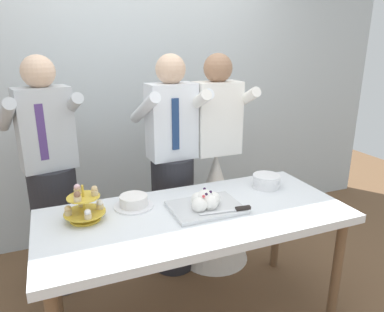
{
  "coord_description": "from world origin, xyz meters",
  "views": [
    {
      "loc": [
        -0.73,
        -1.74,
        1.72
      ],
      "look_at": [
        0.03,
        0.15,
        1.07
      ],
      "focal_mm": 33.23,
      "sensor_mm": 36.0,
      "label": 1
    }
  ],
  "objects_px": {
    "cupcake_stand": "(84,207)",
    "person_bride": "(215,193)",
    "main_cake_tray": "(206,203)",
    "person_guest": "(53,191)",
    "plate_stack": "(266,181)",
    "person_groom": "(172,179)",
    "round_cake": "(134,202)",
    "dessert_table": "(196,224)"
  },
  "relations": [
    {
      "from": "cupcake_stand",
      "to": "person_bride",
      "type": "xyz_separation_m",
      "value": [
        1.03,
        0.46,
        -0.27
      ]
    },
    {
      "from": "main_cake_tray",
      "to": "person_guest",
      "type": "relative_size",
      "value": 0.26
    },
    {
      "from": "plate_stack",
      "to": "main_cake_tray",
      "type": "bearing_deg",
      "value": -163.15
    },
    {
      "from": "main_cake_tray",
      "to": "person_groom",
      "type": "height_order",
      "value": "person_groom"
    },
    {
      "from": "person_bride",
      "to": "round_cake",
      "type": "bearing_deg",
      "value": -151.83
    },
    {
      "from": "person_bride",
      "to": "dessert_table",
      "type": "bearing_deg",
      "value": -124.55
    },
    {
      "from": "dessert_table",
      "to": "cupcake_stand",
      "type": "distance_m",
      "value": 0.65
    },
    {
      "from": "dessert_table",
      "to": "cupcake_stand",
      "type": "height_order",
      "value": "cupcake_stand"
    },
    {
      "from": "round_cake",
      "to": "person_bride",
      "type": "distance_m",
      "value": 0.87
    },
    {
      "from": "cupcake_stand",
      "to": "round_cake",
      "type": "bearing_deg",
      "value": 12.38
    },
    {
      "from": "person_guest",
      "to": "main_cake_tray",
      "type": "bearing_deg",
      "value": -40.11
    },
    {
      "from": "dessert_table",
      "to": "round_cake",
      "type": "height_order",
      "value": "round_cake"
    },
    {
      "from": "main_cake_tray",
      "to": "person_bride",
      "type": "distance_m",
      "value": 0.73
    },
    {
      "from": "person_groom",
      "to": "person_bride",
      "type": "relative_size",
      "value": 1.0
    },
    {
      "from": "round_cake",
      "to": "person_bride",
      "type": "bearing_deg",
      "value": 28.17
    },
    {
      "from": "plate_stack",
      "to": "person_bride",
      "type": "distance_m",
      "value": 0.53
    },
    {
      "from": "person_groom",
      "to": "person_guest",
      "type": "height_order",
      "value": "same"
    },
    {
      "from": "plate_stack",
      "to": "cupcake_stand",
      "type": "bearing_deg",
      "value": -178.72
    },
    {
      "from": "person_bride",
      "to": "plate_stack",
      "type": "bearing_deg",
      "value": -67.98
    },
    {
      "from": "round_cake",
      "to": "person_guest",
      "type": "distance_m",
      "value": 0.68
    },
    {
      "from": "cupcake_stand",
      "to": "main_cake_tray",
      "type": "bearing_deg",
      "value": -11.1
    },
    {
      "from": "dessert_table",
      "to": "round_cake",
      "type": "relative_size",
      "value": 7.5
    },
    {
      "from": "main_cake_tray",
      "to": "plate_stack",
      "type": "relative_size",
      "value": 2.28
    },
    {
      "from": "cupcake_stand",
      "to": "plate_stack",
      "type": "relative_size",
      "value": 1.21
    },
    {
      "from": "cupcake_stand",
      "to": "plate_stack",
      "type": "height_order",
      "value": "cupcake_stand"
    },
    {
      "from": "round_cake",
      "to": "person_guest",
      "type": "xyz_separation_m",
      "value": [
        -0.45,
        0.51,
        -0.06
      ]
    },
    {
      "from": "main_cake_tray",
      "to": "cupcake_stand",
      "type": "bearing_deg",
      "value": 168.9
    },
    {
      "from": "dessert_table",
      "to": "person_groom",
      "type": "xyz_separation_m",
      "value": [
        0.07,
        0.63,
        0.05
      ]
    },
    {
      "from": "cupcake_stand",
      "to": "round_cake",
      "type": "distance_m",
      "value": 0.3
    },
    {
      "from": "cupcake_stand",
      "to": "person_bride",
      "type": "bearing_deg",
      "value": 24.06
    },
    {
      "from": "person_bride",
      "to": "person_guest",
      "type": "height_order",
      "value": "same"
    },
    {
      "from": "person_guest",
      "to": "cupcake_stand",
      "type": "bearing_deg",
      "value": -74.49
    },
    {
      "from": "dessert_table",
      "to": "plate_stack",
      "type": "bearing_deg",
      "value": 16.57
    },
    {
      "from": "cupcake_stand",
      "to": "main_cake_tray",
      "type": "relative_size",
      "value": 0.53
    },
    {
      "from": "cupcake_stand",
      "to": "person_guest",
      "type": "xyz_separation_m",
      "value": [
        -0.16,
        0.57,
        -0.11
      ]
    },
    {
      "from": "round_cake",
      "to": "person_groom",
      "type": "bearing_deg",
      "value": 46.7
    },
    {
      "from": "cupcake_stand",
      "to": "round_cake",
      "type": "xyz_separation_m",
      "value": [
        0.29,
        0.06,
        -0.05
      ]
    },
    {
      "from": "dessert_table",
      "to": "person_guest",
      "type": "xyz_separation_m",
      "value": [
        -0.77,
        0.72,
        0.05
      ]
    },
    {
      "from": "cupcake_stand",
      "to": "person_bride",
      "type": "relative_size",
      "value": 0.14
    },
    {
      "from": "dessert_table",
      "to": "person_guest",
      "type": "height_order",
      "value": "person_guest"
    },
    {
      "from": "main_cake_tray",
      "to": "person_bride",
      "type": "relative_size",
      "value": 0.26
    },
    {
      "from": "dessert_table",
      "to": "person_bride",
      "type": "distance_m",
      "value": 0.75
    }
  ]
}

